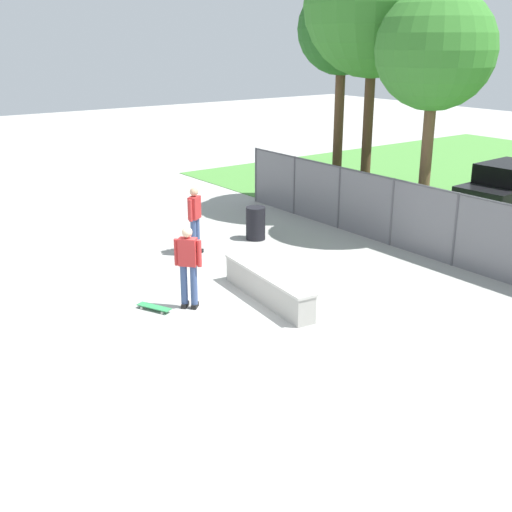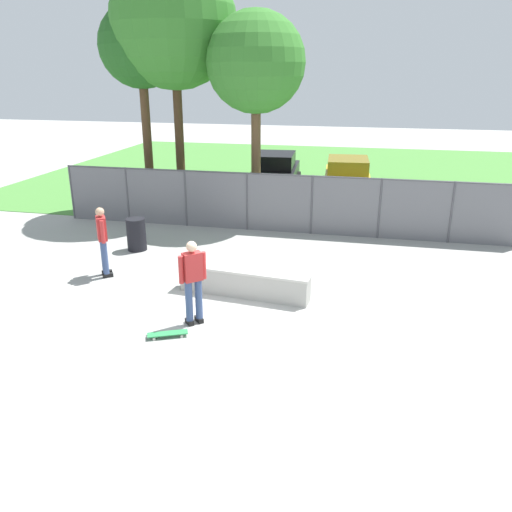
{
  "view_description": "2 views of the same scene",
  "coord_description": "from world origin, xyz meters",
  "px_view_note": "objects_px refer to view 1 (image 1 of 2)",
  "views": [
    {
      "loc": [
        10.62,
        -7.19,
        5.56
      ],
      "look_at": [
        0.21,
        0.48,
        1.15
      ],
      "focal_mm": 45.1,
      "sensor_mm": 36.0,
      "label": 1
    },
    {
      "loc": [
        2.79,
        -9.97,
        5.04
      ],
      "look_at": [
        0.48,
        0.49,
        1.16
      ],
      "focal_mm": 36.21,
      "sensor_mm": 36.0,
      "label": 2
    }
  ],
  "objects_px": {
    "car_black": "(511,187)",
    "tree_near_left": "(342,31)",
    "skateboarder": "(188,264)",
    "concrete_ledge": "(268,287)",
    "tree_near_right": "(374,6)",
    "bystander": "(195,218)",
    "tree_mid": "(435,51)",
    "skateboard": "(154,307)",
    "trash_bin": "(256,223)"
  },
  "relations": [
    {
      "from": "bystander",
      "to": "tree_near_left",
      "type": "bearing_deg",
      "value": 103.34
    },
    {
      "from": "tree_near_left",
      "to": "trash_bin",
      "type": "relative_size",
      "value": 7.62
    },
    {
      "from": "tree_mid",
      "to": "trash_bin",
      "type": "height_order",
      "value": "tree_mid"
    },
    {
      "from": "tree_near_right",
      "to": "car_black",
      "type": "xyz_separation_m",
      "value": [
        2.84,
        3.98,
        -5.64
      ]
    },
    {
      "from": "skateboard",
      "to": "tree_near_left",
      "type": "height_order",
      "value": "tree_near_left"
    },
    {
      "from": "skateboarder",
      "to": "bystander",
      "type": "xyz_separation_m",
      "value": [
        -3.11,
        2.05,
        0.0
      ]
    },
    {
      "from": "tree_near_left",
      "to": "bystander",
      "type": "relative_size",
      "value": 4.0
    },
    {
      "from": "skateboarder",
      "to": "tree_near_left",
      "type": "bearing_deg",
      "value": 118.37
    },
    {
      "from": "concrete_ledge",
      "to": "car_black",
      "type": "bearing_deg",
      "value": 96.75
    },
    {
      "from": "concrete_ledge",
      "to": "skateboarder",
      "type": "bearing_deg",
      "value": -112.74
    },
    {
      "from": "tree_mid",
      "to": "car_black",
      "type": "xyz_separation_m",
      "value": [
        -0.18,
        4.7,
        -4.38
      ]
    },
    {
      "from": "skateboard",
      "to": "tree_mid",
      "type": "bearing_deg",
      "value": 90.87
    },
    {
      "from": "car_black",
      "to": "tree_near_right",
      "type": "bearing_deg",
      "value": -125.52
    },
    {
      "from": "tree_mid",
      "to": "trash_bin",
      "type": "xyz_separation_m",
      "value": [
        -2.73,
        -3.96,
        -4.74
      ]
    },
    {
      "from": "car_black",
      "to": "tree_near_left",
      "type": "bearing_deg",
      "value": -134.28
    },
    {
      "from": "skateboarder",
      "to": "concrete_ledge",
      "type": "bearing_deg",
      "value": 67.26
    },
    {
      "from": "concrete_ledge",
      "to": "tree_near_right",
      "type": "height_order",
      "value": "tree_near_right"
    },
    {
      "from": "skateboard",
      "to": "skateboarder",
      "type": "bearing_deg",
      "value": 63.81
    },
    {
      "from": "skateboarder",
      "to": "tree_mid",
      "type": "bearing_deg",
      "value": 93.32
    },
    {
      "from": "concrete_ledge",
      "to": "skateboarder",
      "type": "xyz_separation_m",
      "value": [
        -0.68,
        -1.61,
        0.68
      ]
    },
    {
      "from": "tree_near_right",
      "to": "concrete_ledge",
      "type": "bearing_deg",
      "value": -59.99
    },
    {
      "from": "skateboard",
      "to": "tree_near_right",
      "type": "distance_m",
      "value": 11.89
    },
    {
      "from": "tree_near_right",
      "to": "bystander",
      "type": "bearing_deg",
      "value": -86.81
    },
    {
      "from": "tree_near_right",
      "to": "skateboarder",
      "type": "bearing_deg",
      "value": -68.42
    },
    {
      "from": "tree_mid",
      "to": "skateboarder",
      "type": "bearing_deg",
      "value": -86.68
    },
    {
      "from": "concrete_ledge",
      "to": "skateboard",
      "type": "distance_m",
      "value": 2.52
    },
    {
      "from": "car_black",
      "to": "skateboard",
      "type": "bearing_deg",
      "value": -88.67
    },
    {
      "from": "concrete_ledge",
      "to": "skateboard",
      "type": "relative_size",
      "value": 3.94
    },
    {
      "from": "skateboard",
      "to": "tree_mid",
      "type": "height_order",
      "value": "tree_mid"
    },
    {
      "from": "skateboarder",
      "to": "car_black",
      "type": "xyz_separation_m",
      "value": [
        -0.65,
        12.8,
        -0.17
      ]
    },
    {
      "from": "skateboard",
      "to": "car_black",
      "type": "xyz_separation_m",
      "value": [
        -0.31,
        13.48,
        0.77
      ]
    },
    {
      "from": "skateboarder",
      "to": "trash_bin",
      "type": "distance_m",
      "value": 5.25
    },
    {
      "from": "skateboard",
      "to": "tree_near_right",
      "type": "relative_size",
      "value": 0.09
    },
    {
      "from": "skateboarder",
      "to": "bystander",
      "type": "relative_size",
      "value": 1.0
    },
    {
      "from": "skateboarder",
      "to": "skateboard",
      "type": "distance_m",
      "value": 1.21
    },
    {
      "from": "car_black",
      "to": "trash_bin",
      "type": "distance_m",
      "value": 9.04
    },
    {
      "from": "skateboard",
      "to": "trash_bin",
      "type": "height_order",
      "value": "trash_bin"
    },
    {
      "from": "skateboarder",
      "to": "tree_near_left",
      "type": "height_order",
      "value": "tree_near_left"
    },
    {
      "from": "tree_mid",
      "to": "tree_near_left",
      "type": "bearing_deg",
      "value": 172.26
    },
    {
      "from": "concrete_ledge",
      "to": "bystander",
      "type": "xyz_separation_m",
      "value": [
        -3.79,
        0.44,
        0.68
      ]
    },
    {
      "from": "concrete_ledge",
      "to": "skateboarder",
      "type": "relative_size",
      "value": 1.75
    },
    {
      "from": "skateboarder",
      "to": "tree_near_left",
      "type": "distance_m",
      "value": 10.93
    },
    {
      "from": "concrete_ledge",
      "to": "car_black",
      "type": "distance_m",
      "value": 11.28
    },
    {
      "from": "skateboard",
      "to": "car_black",
      "type": "relative_size",
      "value": 0.19
    },
    {
      "from": "tree_near_right",
      "to": "tree_mid",
      "type": "distance_m",
      "value": 3.35
    },
    {
      "from": "skateboard",
      "to": "trash_bin",
      "type": "xyz_separation_m",
      "value": [
        -2.86,
        4.81,
        0.4
      ]
    },
    {
      "from": "concrete_ledge",
      "to": "tree_near_right",
      "type": "distance_m",
      "value": 10.35
    },
    {
      "from": "concrete_ledge",
      "to": "tree_near_left",
      "type": "relative_size",
      "value": 0.44
    },
    {
      "from": "concrete_ledge",
      "to": "tree_near_left",
      "type": "bearing_deg",
      "value": 127.21
    },
    {
      "from": "skateboarder",
      "to": "tree_near_right",
      "type": "height_order",
      "value": "tree_near_right"
    }
  ]
}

